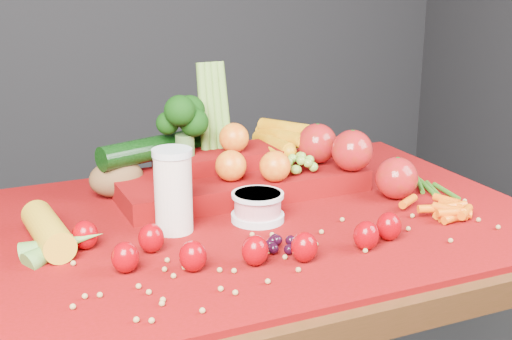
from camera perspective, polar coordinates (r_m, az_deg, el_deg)
name	(u,v)px	position (r m, az deg, el deg)	size (l,w,h in m)	color
table	(260,266)	(1.43, 0.33, -7.72)	(1.10, 0.80, 0.75)	#321E0B
red_cloth	(260,219)	(1.39, 0.34, -3.94)	(1.05, 0.75, 0.01)	#71030A
milk_glass	(173,188)	(1.29, -6.65, -1.41)	(0.07, 0.07, 0.16)	beige
yogurt_bowl	(258,206)	(1.35, 0.13, -2.89)	(0.10, 0.10, 0.06)	silver
strawberry_scatter	(227,238)	(1.21, -2.34, -5.47)	(0.54, 0.28, 0.06)	#940004
dark_grape_cluster	(279,244)	(1.22, 1.88, -5.95)	(0.06, 0.05, 0.03)	black
soybean_scatter	(309,252)	(1.22, 4.26, -6.58)	(0.84, 0.24, 0.01)	#A78548
corn_ear	(58,240)	(1.26, -15.56, -5.39)	(0.19, 0.24, 0.06)	#C88B21
potato	(117,178)	(1.51, -11.09, -0.67)	(0.12, 0.08, 0.08)	brown
baby_carrot_pile	(439,206)	(1.43, 14.47, -2.84)	(0.17, 0.17, 0.03)	#DE5607
green_bean_pile	(433,188)	(1.57, 13.97, -1.40)	(0.14, 0.12, 0.01)	#2D6316
produce_mound	(253,163)	(1.51, -0.22, 0.54)	(0.61, 0.37, 0.27)	#71030A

